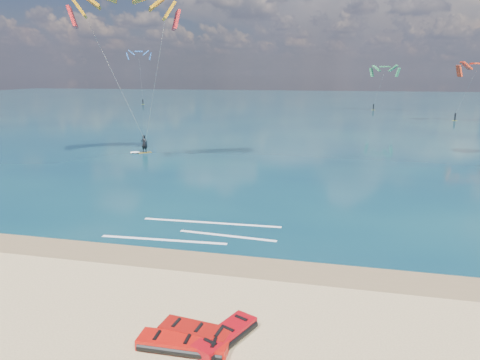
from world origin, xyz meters
name	(u,v)px	position (x,y,z in m)	size (l,w,h in m)	color
ground	(272,141)	(0.00, 40.00, 0.00)	(320.00, 320.00, 0.00)	tan
wet_sand_strip	(158,257)	(0.00, 3.00, 0.00)	(320.00, 2.40, 0.01)	brown
sea	(306,105)	(0.00, 104.00, 0.02)	(320.00, 200.00, 0.04)	#0B2B3F
packed_kite_left	(183,349)	(3.61, -3.42, 0.00)	(3.14, 1.18, 0.43)	red
packed_kite_mid	(196,337)	(3.80, -2.74, 0.00)	(2.62, 1.23, 0.45)	#A6100B
packed_kite_right	(225,340)	(4.82, -2.68, 0.00)	(2.77, 1.19, 0.43)	#B30710
kitesurfer_main	(134,70)	(-11.39, 24.94, 8.87)	(10.09, 9.95, 17.06)	gold
shoreline_foam	(200,231)	(0.98, 6.59, 0.04)	(9.31, 3.67, 0.01)	white
distant_kites	(286,85)	(-3.40, 84.01, 5.85)	(80.35, 29.58, 14.05)	#349053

